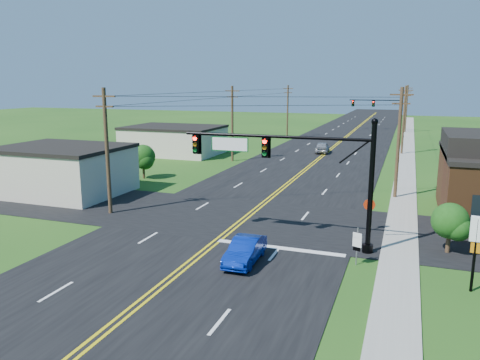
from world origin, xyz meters
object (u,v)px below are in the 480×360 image
at_px(signal_mast_main, 291,164).
at_px(signal_mast_far, 378,108).
at_px(blue_car, 245,251).
at_px(stop_sign, 369,208).
at_px(route_sign, 357,243).

distance_m(signal_mast_main, signal_mast_far, 72.00).
bearing_deg(signal_mast_far, blue_car, -91.19).
relative_size(signal_mast_far, stop_sign, 5.12).
xyz_separation_m(signal_mast_main, stop_sign, (4.16, 3.98, -3.20)).
relative_size(route_sign, stop_sign, 0.94).
distance_m(signal_mast_main, blue_car, 5.72).
xyz_separation_m(signal_mast_main, route_sign, (4.07, -2.02, -3.58)).
xyz_separation_m(signal_mast_far, route_sign, (3.97, -74.02, -3.37)).
relative_size(signal_mast_far, route_sign, 5.45).
bearing_deg(blue_car, signal_mast_far, 87.14).
height_order(signal_mast_far, blue_car, signal_mast_far).
bearing_deg(signal_mast_main, route_sign, -26.39).
relative_size(signal_mast_far, blue_car, 2.81).
height_order(signal_mast_far, route_sign, signal_mast_far).
bearing_deg(stop_sign, blue_car, -132.31).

